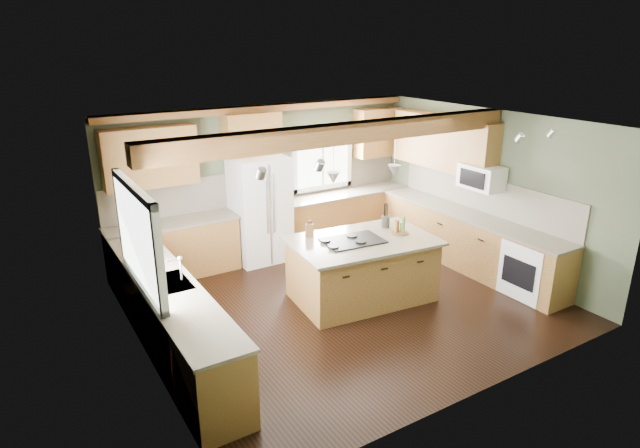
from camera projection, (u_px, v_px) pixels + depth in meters
floor at (344, 302)px, 7.78m from camera, size 5.60×5.60×0.00m
ceiling at (347, 123)px, 6.93m from camera, size 5.60×5.60×0.00m
wall_back at (265, 179)px, 9.37m from camera, size 5.60×0.00×5.60m
wall_left at (138, 260)px, 5.97m from camera, size 0.00×5.00×5.00m
wall_right at (487, 190)px, 8.74m from camera, size 0.00×5.00×5.00m
ceiling_beam at (347, 133)px, 6.97m from camera, size 5.55×0.26×0.26m
soffit_trim at (266, 108)px, 8.88m from camera, size 5.55×0.20×0.10m
backsplash_back at (266, 185)px, 9.38m from camera, size 5.58×0.03×0.58m
backsplash_right at (483, 194)px, 8.80m from camera, size 0.03×3.70×0.58m
base_cab_back_left at (174, 250)px, 8.52m from camera, size 2.02×0.60×0.88m
counter_back_left at (172, 223)px, 8.37m from camera, size 2.06×0.64×0.04m
base_cab_back_right at (345, 217)px, 10.14m from camera, size 2.62×0.60×0.88m
counter_back_right at (345, 193)px, 9.99m from camera, size 2.66×0.64×0.04m
base_cab_left at (171, 319)px, 6.44m from camera, size 0.60×3.70×0.88m
counter_left at (167, 284)px, 6.29m from camera, size 0.64×3.74×0.04m
base_cab_right at (467, 241)px, 8.91m from camera, size 0.60×3.70×0.88m
counter_right at (469, 215)px, 8.76m from camera, size 0.64×3.74×0.04m
upper_cab_back_left at (150, 157)px, 8.03m from camera, size 1.40×0.35×0.90m
upper_cab_over_fridge at (252, 134)px, 8.80m from camera, size 0.96×0.35×0.70m
upper_cab_right at (443, 143)px, 9.16m from camera, size 0.35×2.20×0.90m
upper_cab_back_corner at (377, 132)px, 10.15m from camera, size 0.90×0.35×0.90m
window_left at (136, 237)px, 5.94m from camera, size 0.04×1.60×1.05m
window_back at (322, 158)px, 9.84m from camera, size 1.10×0.04×1.00m
sink at (167, 284)px, 6.29m from camera, size 0.50×0.65×0.03m
faucet at (181, 269)px, 6.33m from camera, size 0.02×0.02×0.28m
dishwasher at (210, 374)px, 5.40m from camera, size 0.60×0.60×0.84m
oven at (532, 269)px, 7.87m from camera, size 0.60×0.72×0.84m
microwave at (481, 177)px, 8.51m from camera, size 0.40×0.70×0.38m
pendant_left at (333, 178)px, 7.12m from camera, size 0.18×0.18×0.16m
pendant_right at (394, 171)px, 7.52m from camera, size 0.18×0.18×0.16m
refrigerator at (260, 209)px, 9.04m from camera, size 0.90×0.74×1.80m
island at (362, 270)px, 7.79m from camera, size 2.04×1.37×0.88m
island_top at (363, 241)px, 7.64m from camera, size 2.18×1.51×0.04m
cooktop at (353, 241)px, 7.56m from camera, size 0.89×0.64×0.02m
knife_block at (310, 230)px, 7.74m from camera, size 0.13×0.12×0.19m
utensil_crock at (385, 222)px, 8.11m from camera, size 0.14×0.14×0.17m
bottle_tray at (400, 226)px, 7.84m from camera, size 0.31×0.31×0.23m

